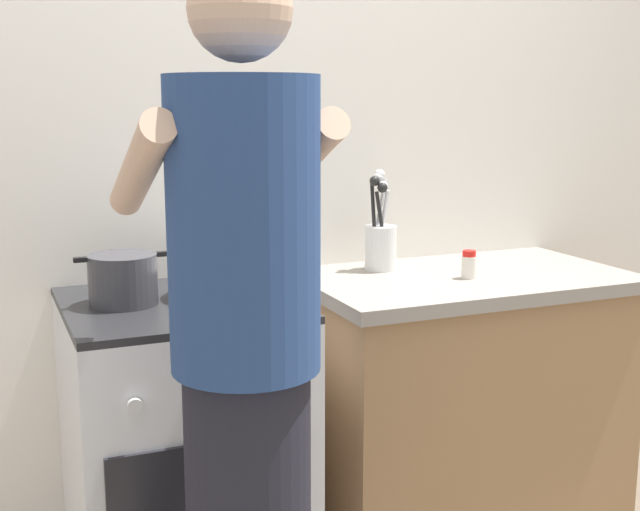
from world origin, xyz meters
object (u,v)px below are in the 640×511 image
object	(u,v)px
utensil_crock	(380,239)
spice_bottle	(469,265)
stove_range	(184,459)
mixing_bowl	(228,280)
person	(246,386)
pot	(123,279)

from	to	relation	value
utensil_crock	spice_bottle	size ratio (longest dim) A/B	3.70
stove_range	mixing_bowl	xyz separation A→B (m)	(0.14, 0.00, 0.49)
mixing_bowl	stove_range	bearing A→B (deg)	-178.45
person	utensil_crock	bearing A→B (deg)	47.88
person	pot	bearing A→B (deg)	102.24
mixing_bowl	person	xyz separation A→B (m)	(-0.14, -0.61, -0.08)
pot	spice_bottle	distance (m)	1.02
stove_range	mixing_bowl	size ratio (longest dim) A/B	2.89
utensil_crock	mixing_bowl	bearing A→B (deg)	-163.85
mixing_bowl	spice_bottle	bearing A→B (deg)	-4.60
stove_range	pot	world-z (taller)	pot
pot	mixing_bowl	size ratio (longest dim) A/B	0.79
mixing_bowl	utensil_crock	size ratio (longest dim) A/B	0.99
person	stove_range	bearing A→B (deg)	89.56
stove_range	pot	xyz separation A→B (m)	(-0.14, 0.02, 0.52)
stove_range	utensil_crock	bearing A→B (deg)	13.28
spice_bottle	mixing_bowl	bearing A→B (deg)	175.40
spice_bottle	person	world-z (taller)	person
spice_bottle	person	distance (m)	1.04
spice_bottle	utensil_crock	bearing A→B (deg)	130.95
mixing_bowl	utensil_crock	distance (m)	0.57
mixing_bowl	person	world-z (taller)	person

